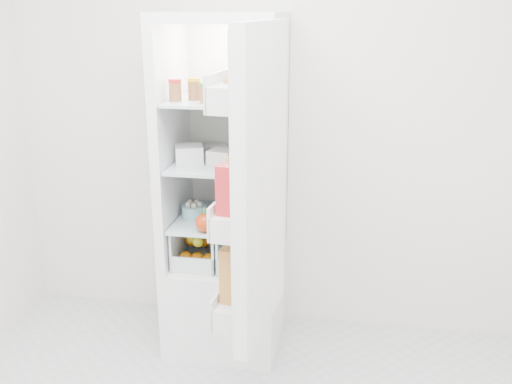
% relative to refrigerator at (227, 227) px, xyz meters
% --- Properties ---
extents(room_walls, '(3.02, 3.02, 2.61)m').
position_rel_refrigerator_xyz_m(room_walls, '(0.20, -1.25, 0.93)').
color(room_walls, silver).
rests_on(room_walls, ground).
extents(refrigerator, '(0.60, 0.60, 1.80)m').
position_rel_refrigerator_xyz_m(refrigerator, '(0.00, 0.00, 0.00)').
color(refrigerator, white).
rests_on(refrigerator, ground).
extents(shelf_low, '(0.49, 0.53, 0.01)m').
position_rel_refrigerator_xyz_m(shelf_low, '(-0.00, -0.06, 0.07)').
color(shelf_low, silver).
rests_on(shelf_low, refrigerator).
extents(shelf_mid, '(0.49, 0.53, 0.02)m').
position_rel_refrigerator_xyz_m(shelf_mid, '(-0.00, -0.06, 0.38)').
color(shelf_mid, silver).
rests_on(shelf_mid, refrigerator).
extents(shelf_top, '(0.49, 0.53, 0.02)m').
position_rel_refrigerator_xyz_m(shelf_top, '(-0.00, -0.06, 0.71)').
color(shelf_top, silver).
rests_on(shelf_top, refrigerator).
extents(crisper_left, '(0.23, 0.46, 0.22)m').
position_rel_refrigerator_xyz_m(crisper_left, '(-0.12, -0.06, -0.06)').
color(crisper_left, silver).
rests_on(crisper_left, refrigerator).
extents(crisper_right, '(0.23, 0.46, 0.22)m').
position_rel_refrigerator_xyz_m(crisper_right, '(0.12, -0.06, -0.06)').
color(crisper_right, silver).
rests_on(crisper_right, refrigerator).
extents(condiment_jars, '(0.38, 0.16, 0.08)m').
position_rel_refrigerator_xyz_m(condiment_jars, '(-0.04, -0.18, 0.76)').
color(condiment_jars, '#B21919').
rests_on(condiment_jars, shelf_top).
extents(squeeze_bottle, '(0.06, 0.06, 0.19)m').
position_rel_refrigerator_xyz_m(squeeze_bottle, '(0.12, 0.08, 0.82)').
color(squeeze_bottle, white).
rests_on(squeeze_bottle, shelf_top).
extents(tub_white, '(0.18, 0.18, 0.09)m').
position_rel_refrigerator_xyz_m(tub_white, '(-0.17, -0.11, 0.44)').
color(tub_white, silver).
rests_on(tub_white, shelf_mid).
extents(tub_cream, '(0.15, 0.15, 0.07)m').
position_rel_refrigerator_xyz_m(tub_cream, '(0.00, -0.10, 0.43)').
color(tub_cream, silver).
rests_on(tub_cream, shelf_mid).
extents(tin_red, '(0.13, 0.13, 0.07)m').
position_rel_refrigerator_xyz_m(tin_red, '(0.13, -0.27, 0.43)').
color(tin_red, red).
rests_on(tin_red, shelf_mid).
extents(foil_tray, '(0.19, 0.17, 0.04)m').
position_rel_refrigerator_xyz_m(foil_tray, '(-0.10, 0.12, 0.41)').
color(foil_tray, '#B7B7BB').
rests_on(foil_tray, shelf_mid).
extents(red_cabbage, '(0.18, 0.18, 0.18)m').
position_rel_refrigerator_xyz_m(red_cabbage, '(0.02, -0.01, 0.17)').
color(red_cabbage, '#581E53').
rests_on(red_cabbage, shelf_low).
extents(bell_pepper, '(0.10, 0.10, 0.10)m').
position_rel_refrigerator_xyz_m(bell_pepper, '(-0.05, -0.28, 0.13)').
color(bell_pepper, '#B62F0B').
rests_on(bell_pepper, shelf_low).
extents(mushroom_bowl, '(0.17, 0.17, 0.06)m').
position_rel_refrigerator_xyz_m(mushroom_bowl, '(-0.17, -0.07, 0.11)').
color(mushroom_bowl, '#8BC2D0').
rests_on(mushroom_bowl, shelf_low).
extents(salad_bag, '(0.10, 0.10, 0.10)m').
position_rel_refrigerator_xyz_m(salad_bag, '(0.18, -0.19, 0.13)').
color(salad_bag, '#AACC99').
rests_on(salad_bag, shelf_low).
extents(citrus_pile, '(0.20, 0.31, 0.16)m').
position_rel_refrigerator_xyz_m(citrus_pile, '(-0.12, -0.08, -0.08)').
color(citrus_pile, orange).
rests_on(citrus_pile, refrigerator).
extents(veg_pile, '(0.16, 0.30, 0.10)m').
position_rel_refrigerator_xyz_m(veg_pile, '(0.13, -0.06, -0.10)').
color(veg_pile, '#204B19').
rests_on(veg_pile, refrigerator).
extents(fridge_door, '(0.23, 0.60, 1.30)m').
position_rel_refrigerator_xyz_m(fridge_door, '(0.27, -0.64, 0.43)').
color(fridge_door, white).
rests_on(fridge_door, refrigerator).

